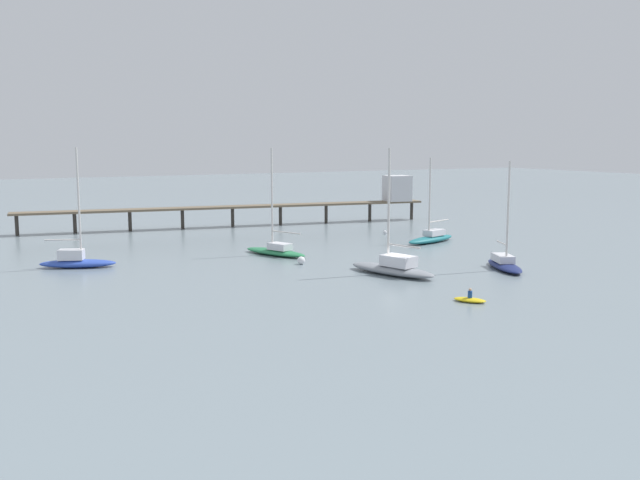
{
  "coord_description": "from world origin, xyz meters",
  "views": [
    {
      "loc": [
        -37.59,
        -55.74,
        12.9
      ],
      "look_at": [
        0.0,
        15.07,
        1.5
      ],
      "focal_mm": 39.5,
      "sensor_mm": 36.0,
      "label": 1
    }
  ],
  "objects_px": {
    "sailboat_gray": "(393,267)",
    "sailboat_blue": "(76,260)",
    "pier": "(315,198)",
    "mooring_buoy_far": "(301,260)",
    "sailboat_green": "(276,249)",
    "sailboat_teal": "(431,237)",
    "mooring_buoy_mid": "(385,232)",
    "dinghy_yellow": "(470,299)",
    "sailboat_navy": "(504,263)"
  },
  "relations": [
    {
      "from": "sailboat_blue",
      "to": "sailboat_green",
      "type": "height_order",
      "value": "sailboat_blue"
    },
    {
      "from": "sailboat_teal",
      "to": "mooring_buoy_far",
      "type": "bearing_deg",
      "value": -163.36
    },
    {
      "from": "sailboat_gray",
      "to": "sailboat_teal",
      "type": "distance_m",
      "value": 22.82
    },
    {
      "from": "sailboat_gray",
      "to": "pier",
      "type": "bearing_deg",
      "value": 72.46
    },
    {
      "from": "sailboat_blue",
      "to": "sailboat_green",
      "type": "xyz_separation_m",
      "value": [
        21.23,
        -2.46,
        -0.11
      ]
    },
    {
      "from": "sailboat_navy",
      "to": "dinghy_yellow",
      "type": "relative_size",
      "value": 3.85
    },
    {
      "from": "sailboat_navy",
      "to": "mooring_buoy_mid",
      "type": "distance_m",
      "value": 28.39
    },
    {
      "from": "sailboat_gray",
      "to": "sailboat_blue",
      "type": "height_order",
      "value": "sailboat_blue"
    },
    {
      "from": "pier",
      "to": "mooring_buoy_mid",
      "type": "xyz_separation_m",
      "value": [
        2.7,
        -15.74,
        -3.71
      ]
    },
    {
      "from": "sailboat_gray",
      "to": "sailboat_blue",
      "type": "bearing_deg",
      "value": 145.16
    },
    {
      "from": "sailboat_green",
      "to": "mooring_buoy_mid",
      "type": "height_order",
      "value": "sailboat_green"
    },
    {
      "from": "sailboat_blue",
      "to": "mooring_buoy_mid",
      "type": "height_order",
      "value": "sailboat_blue"
    },
    {
      "from": "mooring_buoy_far",
      "to": "pier",
      "type": "bearing_deg",
      "value": 60.09
    },
    {
      "from": "dinghy_yellow",
      "to": "sailboat_gray",
      "type": "bearing_deg",
      "value": 85.29
    },
    {
      "from": "sailboat_green",
      "to": "mooring_buoy_far",
      "type": "relative_size",
      "value": 14.54
    },
    {
      "from": "sailboat_gray",
      "to": "sailboat_green",
      "type": "height_order",
      "value": "sailboat_gray"
    },
    {
      "from": "sailboat_navy",
      "to": "mooring_buoy_mid",
      "type": "relative_size",
      "value": 21.58
    },
    {
      "from": "sailboat_teal",
      "to": "mooring_buoy_far",
      "type": "relative_size",
      "value": 12.98
    },
    {
      "from": "sailboat_blue",
      "to": "dinghy_yellow",
      "type": "relative_size",
      "value": 4.31
    },
    {
      "from": "sailboat_green",
      "to": "sailboat_teal",
      "type": "bearing_deg",
      "value": -0.27
    },
    {
      "from": "sailboat_gray",
      "to": "sailboat_teal",
      "type": "xyz_separation_m",
      "value": [
        16.44,
        15.82,
        -0.08
      ]
    },
    {
      "from": "sailboat_teal",
      "to": "sailboat_gray",
      "type": "bearing_deg",
      "value": -136.11
    },
    {
      "from": "dinghy_yellow",
      "to": "mooring_buoy_mid",
      "type": "relative_size",
      "value": 5.61
    },
    {
      "from": "dinghy_yellow",
      "to": "mooring_buoy_far",
      "type": "height_order",
      "value": "dinghy_yellow"
    },
    {
      "from": "sailboat_teal",
      "to": "sailboat_green",
      "type": "height_order",
      "value": "sailboat_green"
    },
    {
      "from": "sailboat_blue",
      "to": "sailboat_teal",
      "type": "xyz_separation_m",
      "value": [
        42.86,
        -2.56,
        -0.1
      ]
    },
    {
      "from": "sailboat_navy",
      "to": "sailboat_teal",
      "type": "relative_size",
      "value": 1.01
    },
    {
      "from": "sailboat_navy",
      "to": "dinghy_yellow",
      "type": "bearing_deg",
      "value": -142.11
    },
    {
      "from": "sailboat_green",
      "to": "mooring_buoy_far",
      "type": "bearing_deg",
      "value": -90.92
    },
    {
      "from": "mooring_buoy_mid",
      "to": "sailboat_green",
      "type": "bearing_deg",
      "value": -155.62
    },
    {
      "from": "sailboat_gray",
      "to": "sailboat_teal",
      "type": "height_order",
      "value": "sailboat_gray"
    },
    {
      "from": "sailboat_teal",
      "to": "dinghy_yellow",
      "type": "bearing_deg",
      "value": -121.62
    },
    {
      "from": "mooring_buoy_mid",
      "to": "mooring_buoy_far",
      "type": "bearing_deg",
      "value": -142.58
    },
    {
      "from": "mooring_buoy_mid",
      "to": "dinghy_yellow",
      "type": "bearing_deg",
      "value": -113.78
    },
    {
      "from": "dinghy_yellow",
      "to": "mooring_buoy_far",
      "type": "distance_m",
      "value": 22.31
    },
    {
      "from": "sailboat_blue",
      "to": "sailboat_gray",
      "type": "bearing_deg",
      "value": -34.84
    },
    {
      "from": "pier",
      "to": "sailboat_gray",
      "type": "relative_size",
      "value": 5.06
    },
    {
      "from": "sailboat_teal",
      "to": "mooring_buoy_mid",
      "type": "height_order",
      "value": "sailboat_teal"
    },
    {
      "from": "mooring_buoy_mid",
      "to": "pier",
      "type": "bearing_deg",
      "value": 99.72
    },
    {
      "from": "sailboat_green",
      "to": "sailboat_blue",
      "type": "bearing_deg",
      "value": 173.38
    },
    {
      "from": "mooring_buoy_far",
      "to": "mooring_buoy_mid",
      "type": "distance_m",
      "value": 26.42
    },
    {
      "from": "pier",
      "to": "mooring_buoy_far",
      "type": "height_order",
      "value": "pier"
    },
    {
      "from": "sailboat_blue",
      "to": "mooring_buoy_mid",
      "type": "distance_m",
      "value": 42.69
    },
    {
      "from": "sailboat_teal",
      "to": "sailboat_green",
      "type": "distance_m",
      "value": 21.63
    },
    {
      "from": "sailboat_blue",
      "to": "sailboat_teal",
      "type": "bearing_deg",
      "value": -3.42
    },
    {
      "from": "dinghy_yellow",
      "to": "pier",
      "type": "bearing_deg",
      "value": 75.36
    },
    {
      "from": "sailboat_blue",
      "to": "mooring_buoy_far",
      "type": "xyz_separation_m",
      "value": [
        21.12,
        -9.06,
        -0.39
      ]
    },
    {
      "from": "dinghy_yellow",
      "to": "mooring_buoy_far",
      "type": "relative_size",
      "value": 3.41
    },
    {
      "from": "sailboat_green",
      "to": "dinghy_yellow",
      "type": "relative_size",
      "value": 4.26
    },
    {
      "from": "mooring_buoy_far",
      "to": "mooring_buoy_mid",
      "type": "bearing_deg",
      "value": 37.42
    }
  ]
}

